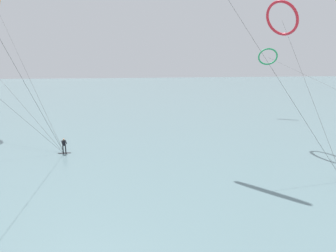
% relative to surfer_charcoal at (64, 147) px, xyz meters
% --- Properties ---
extents(sea_water, '(400.00, 200.00, 0.08)m').
position_rel_surfer_charcoal_xyz_m(sea_water, '(9.84, 74.29, -0.78)').
color(sea_water, slate).
rests_on(sea_water, ground).
extents(surfer_charcoal, '(1.40, 0.68, 1.70)m').
position_rel_surfer_charcoal_xyz_m(surfer_charcoal, '(0.00, 0.00, 0.00)').
color(surfer_charcoal, black).
rests_on(surfer_charcoal, ground).
extents(kite_crimson, '(3.98, 17.26, 17.36)m').
position_rel_surfer_charcoal_xyz_m(kite_crimson, '(26.31, 2.37, 14.46)').
color(kite_crimson, red).
rests_on(kite_crimson, ground).
extents(kite_emerald, '(4.09, 45.54, 12.80)m').
position_rel_surfer_charcoal_xyz_m(kite_emerald, '(34.46, 20.35, 10.29)').
color(kite_emerald, '#199351').
rests_on(kite_emerald, ground).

